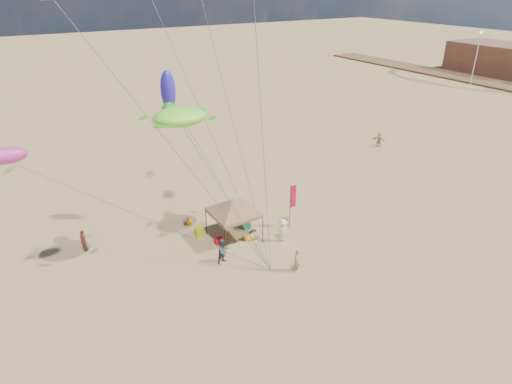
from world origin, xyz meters
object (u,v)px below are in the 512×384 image
cooler_blue (245,209)px  chair_yellow (199,232)px  feather_flag (292,199)px  chair_green (246,223)px  person_near_a (297,260)px  person_near_c (283,230)px  person_far_c (379,140)px  lamp_north (478,49)px  person_far_a (83,241)px  beach_cart (250,236)px  canopy_tent (233,200)px  person_near_b (223,251)px  cooler_red (219,241)px

cooler_blue → chair_yellow: bearing=-160.9°
feather_flag → cooler_blue: feather_flag is taller
cooler_blue → chair_green: size_ratio=0.77×
cooler_blue → chair_yellow: size_ratio=0.77×
person_near_a → feather_flag: bearing=-161.5°
chair_yellow → person_near_c: 5.52m
person_far_c → lamp_north: 37.43m
cooler_blue → person_far_a: bearing=176.6°
cooler_blue → person_near_a: (-1.13, -7.96, 0.58)m
chair_green → beach_cart: size_ratio=0.78×
canopy_tent → lamp_north: size_ratio=0.67×
person_near_a → person_near_b: bearing=-82.0°
beach_cart → person_near_b: bearing=-151.6°
beach_cart → person_near_b: (-2.72, -1.48, 0.61)m
canopy_tent → chair_green: (1.33, 0.77, -2.48)m
person_far_c → person_near_a: bearing=-82.7°
chair_green → chair_yellow: same height
person_near_b → person_near_c: person_near_b is taller
canopy_tent → beach_cart: bearing=-33.4°
person_near_c → lamp_north: lamp_north is taller
canopy_tent → chair_yellow: bearing=142.8°
chair_yellow → person_far_c: person_far_c is taller
cooler_red → person_far_a: (-7.59, 3.58, 0.56)m
canopy_tent → person_far_c: bearing=20.2°
person_near_b → person_far_c: 24.87m
person_far_a → cooler_red: bearing=-123.8°
person_far_c → lamp_north: size_ratio=0.18×
chair_green → person_near_a: size_ratio=0.45×
person_near_a → lamp_north: (54.22, 26.25, 4.74)m
chair_green → person_near_b: 4.28m
cooler_blue → person_far_c: 19.13m
feather_flag → person_near_c: feather_flag is taller
feather_flag → person_near_a: bearing=-122.2°
chair_green → canopy_tent: bearing=-150.1°
chair_yellow → person_near_a: 7.23m
chair_green → person_near_b: person_near_b is taller
chair_yellow → person_near_c: bearing=-37.0°
lamp_north → cooler_red: bearing=-159.5°
chair_green → person_near_c: 2.95m
person_near_a → canopy_tent: bearing=-114.1°
cooler_red → person_far_a: size_ratio=0.36×
beach_cart → person_far_a: 10.48m
feather_flag → person_far_c: (16.94, 8.47, -1.39)m
beach_cart → person_far_a: size_ratio=0.60×
chair_yellow → lamp_north: bearing=19.0°
lamp_north → beach_cart: bearing=-158.3°
person_near_b → lamp_north: lamp_north is taller
person_near_a → person_near_b: person_near_b is taller
chair_green → person_far_a: person_far_a is taller
canopy_tent → beach_cart: canopy_tent is taller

